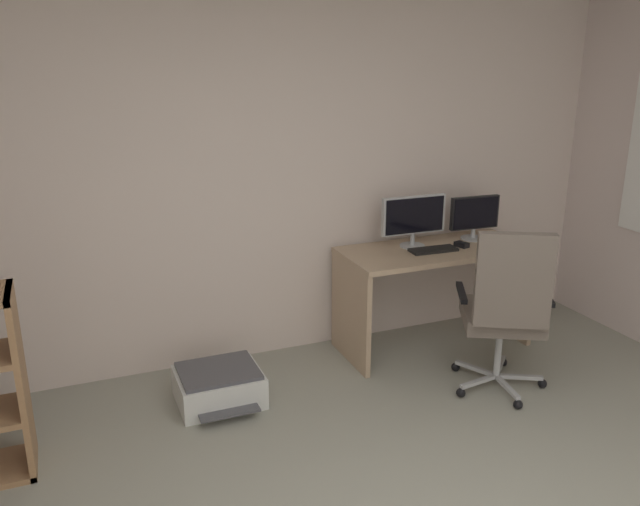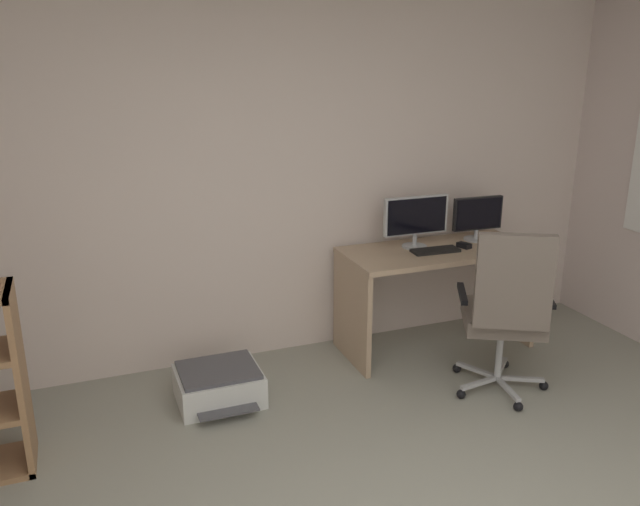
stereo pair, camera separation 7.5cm
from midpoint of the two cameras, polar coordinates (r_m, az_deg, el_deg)
name	(u,v)px [view 1 (the left image)]	position (r m, az deg, el deg)	size (l,w,h in m)	color
wall_back	(246,180)	(4.45, -7.02, 6.42)	(5.52, 0.10, 2.55)	beige
desk	(434,275)	(4.78, 9.58, -1.96)	(1.37, 0.61, 0.76)	tan
monitor_main	(414,217)	(4.66, 7.77, 3.12)	(0.49, 0.18, 0.37)	#B2B5B7
monitor_secondary	(475,215)	(4.95, 12.99, 3.25)	(0.39, 0.18, 0.33)	#B2B5B7
keyboard	(433,250)	(4.63, 9.47, 0.28)	(0.34, 0.13, 0.02)	black
computer_mouse	(462,245)	(4.77, 11.89, 0.73)	(0.06, 0.10, 0.03)	black
office_chair	(506,306)	(4.16, 15.50, -4.54)	(0.66, 0.70, 1.12)	#B7BABC
printer	(219,386)	(4.19, -9.37, -11.43)	(0.52, 0.52, 0.22)	silver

